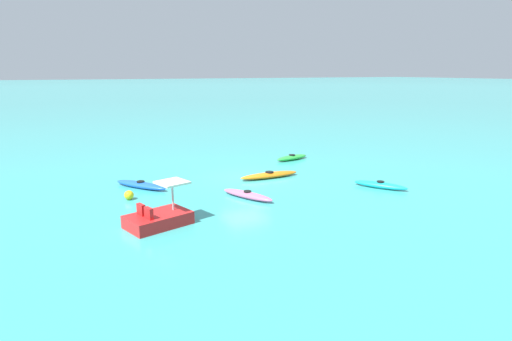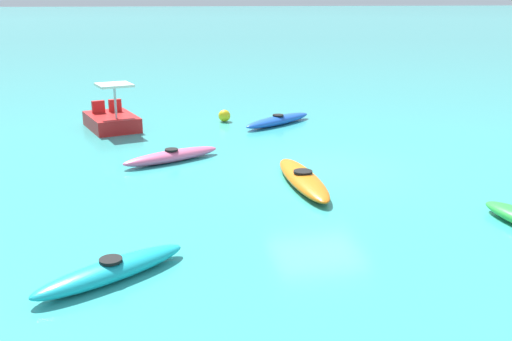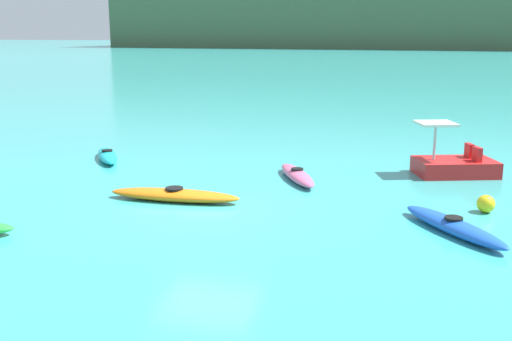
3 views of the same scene
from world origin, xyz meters
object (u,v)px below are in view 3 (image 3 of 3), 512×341
object	(u,v)px
kayak_pink	(297,175)
buoy_yellow	(486,204)
pedal_boat_red	(454,165)
kayak_blue	(453,226)
kayak_orange	(174,195)
kayak_cyan	(107,156)

from	to	relation	value
kayak_pink	buoy_yellow	xyz separation A→B (m)	(5.13, -2.25, 0.06)
kayak_pink	pedal_boat_red	world-z (taller)	pedal_boat_red
kayak_blue	kayak_pink	size ratio (longest dim) A/B	1.04
kayak_blue	kayak_pink	xyz separation A→B (m)	(-4.23, 4.09, 0.00)
kayak_blue	pedal_boat_red	world-z (taller)	pedal_boat_red
kayak_blue	pedal_boat_red	size ratio (longest dim) A/B	1.12
kayak_orange	pedal_boat_red	bearing A→B (deg)	33.14
kayak_pink	pedal_boat_red	xyz separation A→B (m)	(4.68, 1.82, 0.17)
kayak_cyan	kayak_pink	bearing A→B (deg)	-11.19
kayak_orange	kayak_cyan	distance (m)	6.10
kayak_blue	buoy_yellow	distance (m)	2.06
kayak_cyan	pedal_boat_red	xyz separation A→B (m)	(11.65, 0.44, 0.17)
kayak_orange	kayak_pink	distance (m)	4.13
kayak_cyan	buoy_yellow	world-z (taller)	buoy_yellow
kayak_orange	kayak_blue	xyz separation A→B (m)	(7.01, -1.04, -0.00)
kayak_pink	pedal_boat_red	size ratio (longest dim) A/B	1.07
pedal_boat_red	kayak_pink	bearing A→B (deg)	-158.77
kayak_blue	kayak_cyan	size ratio (longest dim) A/B	1.15
kayak_blue	kayak_pink	distance (m)	5.88
kayak_cyan	kayak_blue	bearing A→B (deg)	-26.06
kayak_blue	pedal_boat_red	distance (m)	5.94
kayak_orange	pedal_boat_red	distance (m)	8.92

